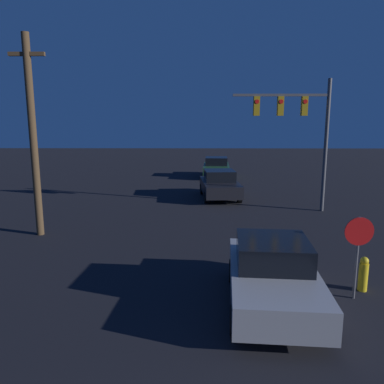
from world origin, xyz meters
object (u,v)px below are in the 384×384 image
car_mid (220,184)px  traffic_signal_mast (300,122)px  car_far (216,167)px  fire_hydrant (363,274)px  utility_pole (33,135)px  stop_sign (358,243)px  car_near (273,274)px

car_mid → traffic_signal_mast: size_ratio=0.69×
car_far → fire_hydrant: bearing=-79.2°
car_mid → traffic_signal_mast: bearing=134.8°
car_mid → utility_pole: size_ratio=0.58×
stop_sign → fire_hydrant: (0.41, 0.46, -1.01)m
car_mid → stop_sign: bearing=97.6°
car_near → car_mid: bearing=-83.4°
utility_pole → car_far: bearing=63.6°
car_mid → utility_pole: bearing=39.9°
traffic_signal_mast → fire_hydrant: traffic_signal_mast is taller
traffic_signal_mast → stop_sign: size_ratio=3.02×
stop_sign → car_near: bearing=-170.4°
car_far → traffic_signal_mast: bearing=-70.6°
car_near → car_far: bearing=-84.8°
car_mid → stop_sign: 12.85m
stop_sign → traffic_signal_mast: bearing=84.2°
car_mid → car_far: same height
traffic_signal_mast → fire_hydrant: bearing=-93.5°
car_mid → fire_hydrant: car_mid is taller
traffic_signal_mast → utility_pole: 11.85m
car_far → traffic_signal_mast: (3.38, -11.41, 3.57)m
car_far → utility_pole: bearing=-113.5°
car_far → stop_sign: 20.99m
car_far → stop_sign: size_ratio=2.06×
stop_sign → fire_hydrant: 1.18m
car_far → stop_sign: bearing=-80.5°
traffic_signal_mast → utility_pole: size_ratio=0.85×
car_far → utility_pole: size_ratio=0.58×
traffic_signal_mast → utility_pole: (-11.09, -4.15, -0.46)m
stop_sign → car_far: bearing=96.6°
utility_pole → traffic_signal_mast: bearing=20.5°
car_near → utility_pole: bearing=-30.8°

